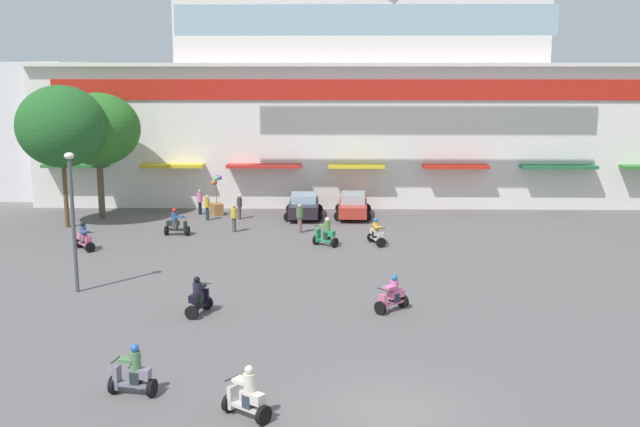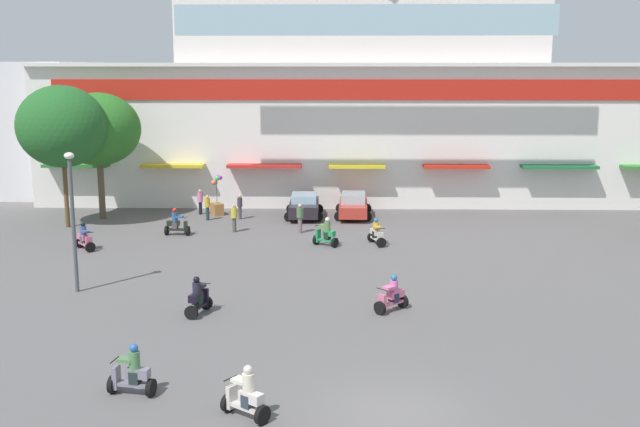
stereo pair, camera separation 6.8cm
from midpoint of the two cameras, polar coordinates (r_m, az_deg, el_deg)
The scene contains 21 objects.
ground_plane at distance 33.62m, azimuth 3.92°, elevation -5.03°, with size 128.00×128.00×0.00m, color #5E5A5B.
colonial_building at distance 55.93m, azimuth 2.88°, elevation 10.53°, with size 43.61×18.13×21.05m.
plaza_tree_0 at distance 46.11m, azimuth -18.92°, elevation 6.20°, with size 5.16×4.52×8.24m.
plaza_tree_2 at distance 48.15m, azimuth -16.42°, elevation 6.08°, with size 5.11×5.42×7.73m.
parked_car_0 at distance 47.16m, azimuth -1.27°, elevation 0.60°, with size 2.41×4.27×1.49m.
parked_car_1 at distance 47.34m, azimuth 2.45°, elevation 0.64°, with size 2.39×4.46×1.51m.
scooter_rider_0 at distance 29.43m, azimuth 5.39°, elevation -6.22°, with size 1.40×1.36×1.43m.
scooter_rider_1 at distance 40.67m, azimuth -17.35°, elevation -1.82°, with size 1.32×1.39×1.46m.
scooter_rider_2 at distance 39.67m, azimuth 0.39°, elevation -1.56°, with size 1.39×1.18×1.55m.
scooter_rider_3 at distance 29.25m, azimuth -9.18°, elevation -6.31°, with size 0.88×1.50×1.52m.
scooter_rider_4 at distance 40.11m, azimuth 4.21°, elevation -1.54°, with size 0.96×1.55×1.42m.
scooter_rider_6 at distance 20.88m, azimuth -5.61°, elevation -13.55°, with size 1.42×1.24×1.53m.
scooter_rider_8 at distance 42.96m, azimuth -10.79°, elevation -0.80°, with size 1.39×0.62×1.54m.
scooter_rider_9 at distance 22.78m, azimuth -13.96°, elevation -11.64°, with size 1.40×0.75×1.55m.
pedestrian_0 at distance 43.26m, azimuth -6.53°, elevation -0.21°, with size 0.46×0.46×1.61m.
pedestrian_1 at distance 46.79m, azimuth -8.53°, elevation 0.57°, with size 0.46×0.46×1.56m.
pedestrian_2 at distance 48.74m, azimuth -9.07°, elevation 0.99°, with size 0.45×0.45×1.60m.
pedestrian_3 at distance 46.85m, azimuth -6.12°, elevation 0.66°, with size 0.44×0.44×1.56m.
pedestrian_4 at distance 42.76m, azimuth -1.58°, elevation -0.23°, with size 0.55×0.55×1.67m.
streetlamp_near at distance 32.69m, azimuth -18.17°, elevation 0.24°, with size 0.40×0.40×5.86m.
balloon_vendor_cart at distance 48.38m, azimuth -7.82°, elevation 0.93°, with size 0.96×1.08×2.56m.
Camera 1 is at (-1.67, -19.27, 9.28)m, focal length 42.56 mm.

